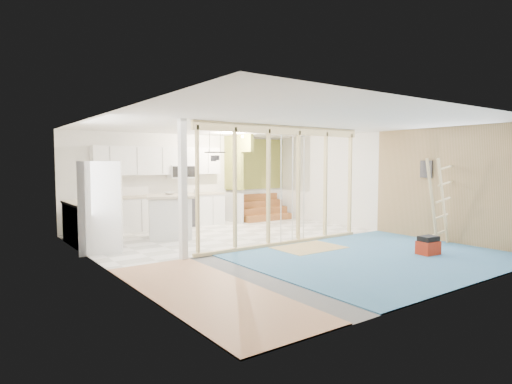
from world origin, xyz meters
TOP-DOWN VIEW (x-y plane):
  - room at (0.00, 0.00)m, footprint 7.01×8.01m
  - floor_overlays at (0.07, 0.06)m, footprint 7.00×8.00m
  - stud_frame at (-0.22, -0.00)m, footprint 4.66×0.14m
  - base_cabinets at (-1.61, 3.36)m, footprint 4.45×2.24m
  - upper_cabinets at (-0.84, 3.82)m, footprint 3.60×0.41m
  - green_partition at (2.04, 3.66)m, footprint 2.25×1.51m
  - pot_rack at (-0.31, 1.89)m, footprint 0.52×0.52m
  - sheathing_panel at (3.48, -2.00)m, footprint 0.02×4.00m
  - electrical_panel at (3.43, -1.40)m, footprint 0.04×0.30m
  - ceiling_light at (1.40, 3.00)m, footprint 0.32×0.32m
  - fridge at (-3.12, 1.58)m, footprint 1.03×0.99m
  - island at (-1.37, 2.22)m, footprint 1.36×1.36m
  - bowl at (-1.31, 2.32)m, footprint 0.30×0.30m
  - soap_bottle_a at (-2.50, 3.72)m, footprint 0.12×0.12m
  - soap_bottle_b at (0.08, 3.63)m, footprint 0.09×0.09m
  - toolbox at (1.94, -2.44)m, footprint 0.42×0.33m
  - ladder at (3.03, -1.98)m, footprint 1.01×0.10m

SIDE VIEW (x-z plane):
  - floor_overlays at x=0.07m, z-range 0.00..0.02m
  - toolbox at x=1.94m, z-range -0.01..0.37m
  - base_cabinets at x=-1.61m, z-range 0.00..0.93m
  - island at x=-1.37m, z-range 0.00..1.03m
  - fridge at x=-3.12m, z-range 0.00..1.83m
  - green_partition at x=2.04m, z-range -0.36..2.24m
  - ladder at x=3.03m, z-range 0.02..1.90m
  - soap_bottle_b at x=0.08m, z-range 0.93..1.12m
  - bowl at x=-1.31m, z-range 1.04..1.10m
  - soap_bottle_a at x=-2.50m, z-range 0.93..1.22m
  - sheathing_panel at x=3.48m, z-range 0.00..2.60m
  - room at x=0.00m, z-range 0.00..2.61m
  - stud_frame at x=-0.22m, z-range 0.28..2.88m
  - electrical_panel at x=3.43m, z-range 1.45..1.85m
  - upper_cabinets at x=-0.84m, z-range 1.39..2.25m
  - pot_rack at x=-0.31m, z-range 1.64..2.36m
  - ceiling_light at x=1.40m, z-range 2.50..2.58m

